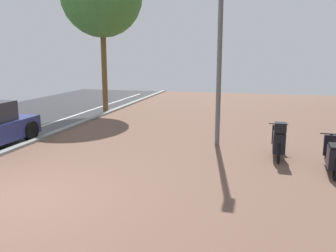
# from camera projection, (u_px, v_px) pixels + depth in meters

# --- Properties ---
(ground) EXTENTS (21.00, 40.00, 0.13)m
(ground) POSITION_uv_depth(u_px,v_px,m) (83.00, 211.00, 6.23)
(ground) COLOR #2F2E31
(scooter_near) EXTENTS (0.52, 1.70, 1.07)m
(scooter_near) POSITION_uv_depth(u_px,v_px,m) (279.00, 141.00, 9.21)
(scooter_near) COLOR black
(scooter_near) RESTS_ON ground
(scooter_mid) EXTENTS (0.52, 1.81, 0.80)m
(scooter_mid) POSITION_uv_depth(u_px,v_px,m) (333.00, 157.00, 8.11)
(scooter_mid) COLOR black
(scooter_mid) RESTS_ON ground
(lamp_post) EXTENTS (0.20, 0.52, 6.14)m
(lamp_post) POSITION_uv_depth(u_px,v_px,m) (220.00, 29.00, 10.04)
(lamp_post) COLOR slate
(lamp_post) RESTS_ON ground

